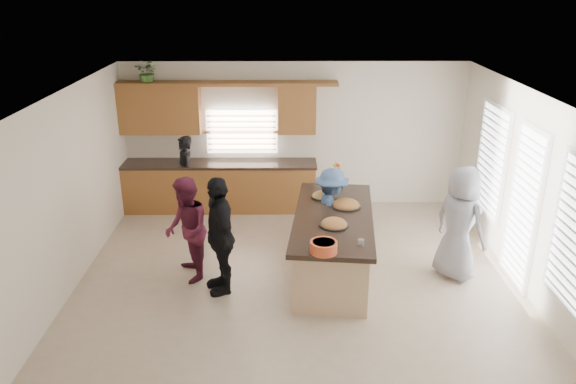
{
  "coord_description": "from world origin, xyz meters",
  "views": [
    {
      "loc": [
        -0.18,
        -7.47,
        4.25
      ],
      "look_at": [
        -0.13,
        0.6,
        1.15
      ],
      "focal_mm": 35.0,
      "sensor_mm": 36.0,
      "label": 1
    }
  ],
  "objects_px": {
    "salad_bowl": "(324,246)",
    "woman_right_front": "(460,223)",
    "woman_left_front": "(220,235)",
    "island": "(333,245)",
    "woman_left_back": "(185,174)",
    "woman_left_mid": "(187,230)",
    "woman_right_back": "(331,213)"
  },
  "relations": [
    {
      "from": "salad_bowl",
      "to": "woman_right_back",
      "type": "height_order",
      "value": "woman_right_back"
    },
    {
      "from": "woman_left_back",
      "to": "woman_right_back",
      "type": "relative_size",
      "value": 1.01
    },
    {
      "from": "salad_bowl",
      "to": "woman_left_front",
      "type": "bearing_deg",
      "value": 153.76
    },
    {
      "from": "woman_right_back",
      "to": "woman_left_front",
      "type": "bearing_deg",
      "value": 110.75
    },
    {
      "from": "woman_left_front",
      "to": "island",
      "type": "bearing_deg",
      "value": 89.0
    },
    {
      "from": "salad_bowl",
      "to": "woman_right_front",
      "type": "relative_size",
      "value": 0.2
    },
    {
      "from": "woman_left_mid",
      "to": "island",
      "type": "bearing_deg",
      "value": 76.96
    },
    {
      "from": "salad_bowl",
      "to": "woman_left_back",
      "type": "height_order",
      "value": "woman_left_back"
    },
    {
      "from": "salad_bowl",
      "to": "woman_left_mid",
      "type": "height_order",
      "value": "woman_left_mid"
    },
    {
      "from": "woman_right_back",
      "to": "woman_right_front",
      "type": "bearing_deg",
      "value": -122.89
    },
    {
      "from": "woman_left_mid",
      "to": "woman_right_front",
      "type": "height_order",
      "value": "woman_right_front"
    },
    {
      "from": "woman_right_front",
      "to": "salad_bowl",
      "type": "bearing_deg",
      "value": 82.31
    },
    {
      "from": "woman_left_back",
      "to": "woman_right_back",
      "type": "distance_m",
      "value": 3.23
    },
    {
      "from": "woman_right_front",
      "to": "woman_left_back",
      "type": "bearing_deg",
      "value": 25.09
    },
    {
      "from": "woman_left_mid",
      "to": "woman_right_front",
      "type": "bearing_deg",
      "value": 72.86
    },
    {
      "from": "island",
      "to": "salad_bowl",
      "type": "bearing_deg",
      "value": -94.6
    },
    {
      "from": "woman_left_mid",
      "to": "woman_right_back",
      "type": "bearing_deg",
      "value": 91.01
    },
    {
      "from": "island",
      "to": "woman_left_back",
      "type": "relative_size",
      "value": 1.88
    },
    {
      "from": "woman_left_back",
      "to": "woman_right_front",
      "type": "xyz_separation_m",
      "value": [
        4.45,
        -2.57,
        0.13
      ]
    },
    {
      "from": "woman_left_back",
      "to": "woman_left_front",
      "type": "relative_size",
      "value": 0.86
    },
    {
      "from": "woman_left_front",
      "to": "woman_right_back",
      "type": "height_order",
      "value": "woman_left_front"
    },
    {
      "from": "woman_left_mid",
      "to": "woman_left_front",
      "type": "xyz_separation_m",
      "value": [
        0.52,
        -0.33,
        0.07
      ]
    },
    {
      "from": "salad_bowl",
      "to": "woman_left_mid",
      "type": "bearing_deg",
      "value": 152.05
    },
    {
      "from": "woman_left_back",
      "to": "woman_right_front",
      "type": "height_order",
      "value": "woman_right_front"
    },
    {
      "from": "woman_left_back",
      "to": "woman_right_back",
      "type": "xyz_separation_m",
      "value": [
        2.62,
        -1.88,
        -0.01
      ]
    },
    {
      "from": "island",
      "to": "woman_left_back",
      "type": "xyz_separation_m",
      "value": [
        -2.61,
        2.44,
        0.29
      ]
    },
    {
      "from": "salad_bowl",
      "to": "woman_left_front",
      "type": "distance_m",
      "value": 1.58
    },
    {
      "from": "salad_bowl",
      "to": "woman_right_front",
      "type": "distance_m",
      "value": 2.34
    },
    {
      "from": "woman_right_front",
      "to": "woman_right_back",
      "type": "bearing_deg",
      "value": 34.29
    },
    {
      "from": "island",
      "to": "woman_left_mid",
      "type": "relative_size",
      "value": 1.77
    },
    {
      "from": "woman_right_front",
      "to": "woman_left_mid",
      "type": "bearing_deg",
      "value": 55.69
    },
    {
      "from": "island",
      "to": "woman_right_back",
      "type": "distance_m",
      "value": 0.63
    }
  ]
}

